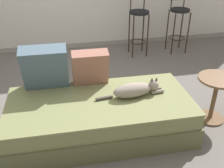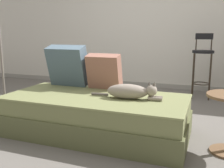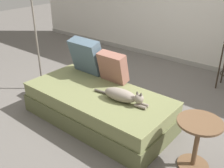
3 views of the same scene
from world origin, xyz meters
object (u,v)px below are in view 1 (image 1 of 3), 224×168
(throw_pillow_corner, at_px, (45,67))
(cat, at_px, (135,90))
(bar_stool_by_doorway, at_px, (179,18))
(throw_pillow_middle, at_px, (90,67))
(couch, at_px, (100,116))
(side_table, at_px, (215,93))
(bar_stool_near_window, at_px, (139,20))

(throw_pillow_corner, bearing_deg, cat, -21.65)
(cat, relative_size, bar_stool_by_doorway, 0.73)
(throw_pillow_middle, height_order, cat, throw_pillow_middle)
(couch, xyz_separation_m, cat, (0.38, 0.01, 0.28))
(couch, relative_size, side_table, 3.56)
(cat, distance_m, bar_stool_by_doorway, 2.47)
(couch, bearing_deg, bar_stool_near_window, 63.27)
(couch, relative_size, bar_stool_near_window, 1.84)
(bar_stool_near_window, height_order, bar_stool_by_doorway, bar_stool_near_window)
(throw_pillow_corner, height_order, throw_pillow_middle, throw_pillow_corner)
(throw_pillow_corner, relative_size, bar_stool_near_window, 0.48)
(throw_pillow_corner, relative_size, throw_pillow_middle, 1.22)
(throw_pillow_middle, distance_m, side_table, 1.44)
(throw_pillow_corner, bearing_deg, couch, -35.06)
(couch, xyz_separation_m, throw_pillow_corner, (-0.53, 0.37, 0.46))
(throw_pillow_middle, height_order, bar_stool_near_window, bar_stool_near_window)
(throw_pillow_corner, relative_size, side_table, 0.93)
(throw_pillow_corner, distance_m, bar_stool_near_window, 2.29)
(bar_stool_by_doorway, bearing_deg, cat, -124.41)
(throw_pillow_middle, height_order, bar_stool_by_doorway, bar_stool_by_doorway)
(bar_stool_near_window, distance_m, side_table, 2.11)
(bar_stool_by_doorway, bearing_deg, couch, -130.95)
(couch, bearing_deg, side_table, -0.99)
(throw_pillow_middle, distance_m, bar_stool_near_window, 2.00)
(throw_pillow_middle, bearing_deg, side_table, -15.76)
(bar_stool_by_doorway, relative_size, side_table, 1.85)
(couch, bearing_deg, throw_pillow_middle, 96.67)
(side_table, bearing_deg, throw_pillow_corner, 168.00)
(bar_stool_by_doorway, bearing_deg, throw_pillow_corner, -143.94)
(couch, height_order, throw_pillow_middle, throw_pillow_middle)
(cat, bearing_deg, throw_pillow_corner, 158.35)
(bar_stool_near_window, xyz_separation_m, bar_stool_by_doorway, (0.74, -0.00, -0.01))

